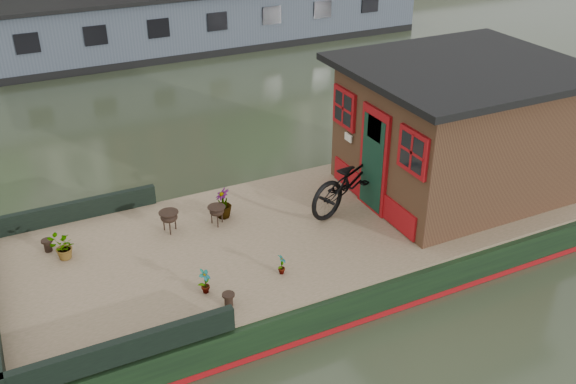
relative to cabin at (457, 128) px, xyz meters
name	(u,v)px	position (x,y,z in m)	size (l,w,h in m)	color
ground	(349,244)	(-2.19, 0.00, -1.88)	(120.00, 120.00, 0.00)	#323924
houseboat_hull	(283,249)	(-3.52, 0.00, -1.60)	(14.01, 4.02, 0.60)	black
houseboat_deck	(350,214)	(-2.19, 0.00, -1.25)	(11.80, 3.80, 0.05)	#94775B
bow_bulwark	(52,280)	(-7.25, 0.00, -1.05)	(3.00, 4.00, 0.35)	black
cabin	(457,128)	(0.00, 0.00, 0.00)	(4.00, 3.50, 2.42)	black
bicycle	(354,177)	(-1.99, 0.25, -0.66)	(0.76, 2.17, 1.14)	black
potted_plant_a	(205,281)	(-5.27, -1.04, -1.02)	(0.22, 0.15, 0.41)	#A1322E
potted_plant_c	(63,248)	(-6.97, 0.76, -1.01)	(0.39, 0.33, 0.43)	#98422C
potted_plant_d	(223,203)	(-4.25, 0.88, -0.96)	(0.30, 0.30, 0.54)	brown
potted_plant_e	(282,264)	(-4.07, -1.10, -1.06)	(0.18, 0.12, 0.34)	brown
brazier_front	(217,215)	(-4.44, 0.69, -1.05)	(0.33, 0.33, 0.35)	black
brazier_rear	(169,222)	(-5.24, 0.83, -1.04)	(0.35, 0.35, 0.38)	black
bollard_port	(48,245)	(-7.18, 1.11, -1.12)	(0.18, 0.18, 0.21)	black
bollard_stbd	(229,300)	(-5.08, -1.47, -1.12)	(0.18, 0.18, 0.21)	black
far_houseboat	(143,22)	(-2.19, 14.00, -0.91)	(20.40, 4.40, 2.11)	#414956
quay	(105,0)	(-2.19, 20.50, -1.43)	(60.00, 6.00, 0.90)	#47443F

